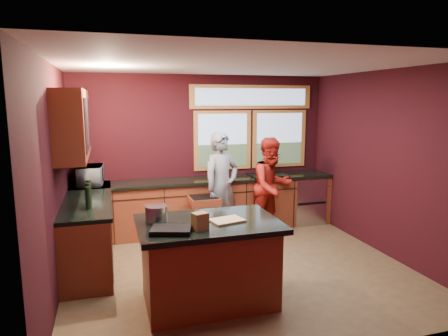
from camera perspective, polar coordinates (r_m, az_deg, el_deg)
name	(u,v)px	position (r m, az deg, el deg)	size (l,w,h in m)	color
floor	(239,269)	(5.60, 2.15, -14.16)	(4.50, 4.50, 0.00)	brown
room_shell	(189,136)	(5.30, -5.00, 4.62)	(4.52, 4.02, 2.71)	black
back_counter	(219,204)	(7.04, -0.70, -5.13)	(4.50, 0.64, 0.93)	maroon
left_counter	(89,229)	(5.99, -18.77, -8.31)	(0.64, 2.30, 0.93)	maroon
island	(209,261)	(4.59, -2.20, -13.20)	(1.55, 1.05, 0.95)	maroon
person_grey	(222,186)	(6.47, -0.33, -2.65)	(0.64, 0.42, 1.77)	slate
person_red	(272,187)	(6.75, 6.83, -2.66)	(0.81, 0.63, 1.66)	#A01A12
microwave	(90,175)	(6.66, -18.54, -1.02)	(0.56, 0.38, 0.31)	#999999
potted_plant	(271,163)	(7.27, 6.68, 0.66)	(0.36, 0.31, 0.40)	#999999
paper_towel	(211,170)	(6.88, -1.85, -0.32)	(0.12, 0.12, 0.28)	white
cutting_board	(227,220)	(4.43, 0.45, -7.48)	(0.35, 0.25, 0.02)	tan
stock_pot	(156,214)	(4.45, -9.65, -6.47)	(0.24, 0.24, 0.18)	#B7B6BC
paper_bag	(200,221)	(4.14, -3.42, -7.60)	(0.15, 0.12, 0.18)	brown
black_tray	(171,230)	(4.10, -7.54, -8.76)	(0.40, 0.28, 0.05)	black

